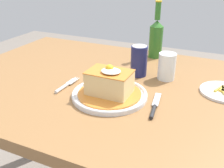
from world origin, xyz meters
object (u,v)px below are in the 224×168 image
(fork, at_px, (65,86))
(drinking_glass, at_px, (167,68))
(main_plate, at_px, (110,94))
(soda_can, at_px, (139,61))
(knife, at_px, (154,108))
(beer_bottle_green, at_px, (156,37))

(fork, distance_m, drinking_glass, 0.40)
(main_plate, distance_m, drinking_glass, 0.27)
(main_plate, bearing_deg, soda_can, 82.96)
(knife, xyz_separation_m, beer_bottle_green, (-0.14, 0.49, 0.09))
(fork, bearing_deg, soda_can, 46.68)
(fork, height_order, soda_can, soda_can)
(knife, relative_size, beer_bottle_green, 0.62)
(soda_can, distance_m, beer_bottle_green, 0.25)
(fork, height_order, beer_bottle_green, beer_bottle_green)
(main_plate, height_order, beer_bottle_green, beer_bottle_green)
(soda_can, xyz_separation_m, drinking_glass, (0.11, 0.01, -0.02))
(fork, height_order, drinking_glass, drinking_glass)
(main_plate, distance_m, fork, 0.18)
(knife, distance_m, drinking_glass, 0.25)
(main_plate, xyz_separation_m, drinking_glass, (0.14, 0.23, 0.04))
(main_plate, distance_m, knife, 0.16)
(fork, distance_m, beer_bottle_green, 0.52)
(fork, bearing_deg, knife, -3.26)
(main_plate, xyz_separation_m, soda_can, (0.03, 0.22, 0.05))
(main_plate, distance_m, soda_can, 0.23)
(fork, height_order, knife, same)
(main_plate, xyz_separation_m, knife, (0.16, -0.02, -0.00))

